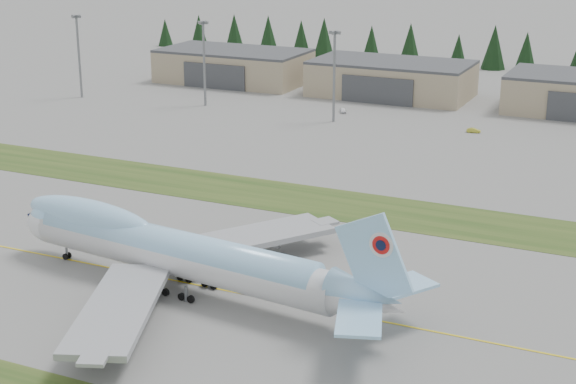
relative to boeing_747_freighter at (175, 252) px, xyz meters
The scene contains 10 objects.
ground 6.80m from the boeing_747_freighter, 124.52° to the left, with size 7000.00×7000.00×0.00m, color gray.
grass_strip_far 47.92m from the boeing_747_freighter, 92.07° to the left, with size 400.00×18.00×0.08m, color #264318.
taxiway_line_main 6.80m from the boeing_747_freighter, 124.52° to the left, with size 400.00×0.40×0.02m, color yellow.
boeing_747_freighter is the anchor object (origin of this frame).
hangar_left 168.43m from the boeing_747_freighter, 115.20° to the left, with size 48.00×26.60×10.80m.
hangar_center 153.31m from the boeing_747_freighter, 96.26° to the left, with size 48.00×26.60×10.80m.
floodlight_masts 117.60m from the boeing_747_freighter, 103.51° to the left, with size 182.39×9.16×24.89m.
service_vehicle_a 126.06m from the boeing_747_freighter, 99.84° to the left, with size 1.51×3.74×1.28m, color white.
service_vehicle_b 117.97m from the boeing_747_freighter, 81.37° to the left, with size 1.24×3.53×1.16m, color gold.
conifer_belt 214.47m from the boeing_747_freighter, 89.65° to the left, with size 278.24×15.28×16.56m.
Camera 1 is at (68.66, -107.14, 55.10)m, focal length 55.00 mm.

